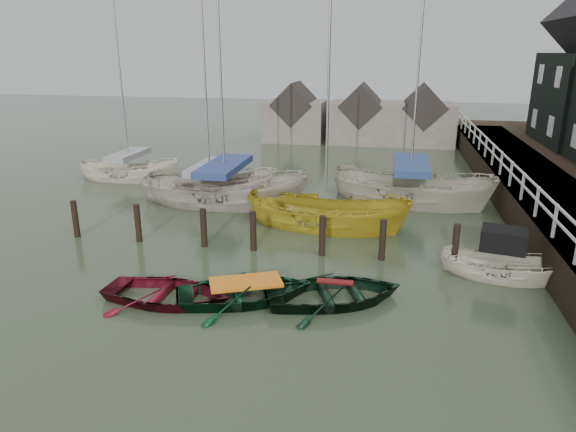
% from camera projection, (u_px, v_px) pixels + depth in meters
% --- Properties ---
extents(ground, '(120.00, 120.00, 0.00)m').
position_uv_depth(ground, '(267.00, 291.00, 14.87)').
color(ground, '#2E3C26').
rests_on(ground, ground).
extents(pier, '(3.04, 32.00, 2.70)m').
position_uv_depth(pier, '(533.00, 194.00, 22.21)').
color(pier, black).
rests_on(pier, ground).
extents(mooring_pilings, '(13.72, 0.22, 1.80)m').
position_uv_depth(mooring_pilings, '(256.00, 237.00, 17.72)').
color(mooring_pilings, black).
rests_on(mooring_pilings, ground).
extents(far_sheds, '(14.00, 4.08, 4.39)m').
position_uv_depth(far_sheds, '(359.00, 117.00, 38.40)').
color(far_sheds, '#665B51').
rests_on(far_sheds, ground).
extents(rowboat_red, '(3.73, 2.74, 0.75)m').
position_uv_depth(rowboat_red, '(168.00, 301.00, 14.25)').
color(rowboat_red, '#5A0C19').
rests_on(rowboat_red, ground).
extents(rowboat_green, '(4.57, 4.01, 0.79)m').
position_uv_depth(rowboat_green, '(246.00, 300.00, 14.33)').
color(rowboat_green, black).
rests_on(rowboat_green, ground).
extents(rowboat_dkgreen, '(4.60, 3.99, 0.80)m').
position_uv_depth(rowboat_dkgreen, '(334.00, 301.00, 14.23)').
color(rowboat_dkgreen, black).
rests_on(rowboat_dkgreen, ground).
extents(motorboat, '(3.91, 2.13, 2.22)m').
position_uv_depth(motorboat, '(500.00, 274.00, 15.69)').
color(motorboat, beige).
rests_on(motorboat, ground).
extents(sailboat_a, '(6.79, 4.15, 12.01)m').
position_uv_depth(sailboat_a, '(211.00, 196.00, 24.22)').
color(sailboat_a, beige).
rests_on(sailboat_a, ground).
extents(sailboat_b, '(7.59, 2.89, 12.34)m').
position_uv_depth(sailboat_b, '(226.00, 202.00, 23.31)').
color(sailboat_b, '#BBAD9F').
rests_on(sailboat_b, ground).
extents(sailboat_c, '(7.06, 3.70, 11.46)m').
position_uv_depth(sailboat_c, '(325.00, 225.00, 20.36)').
color(sailboat_c, '#B39A21').
rests_on(sailboat_c, ground).
extents(sailboat_d, '(8.13, 5.08, 13.39)m').
position_uv_depth(sailboat_d, '(409.00, 201.00, 23.56)').
color(sailboat_d, '#BDB6A1').
rests_on(sailboat_d, ground).
extents(sailboat_e, '(5.76, 2.30, 10.69)m').
position_uv_depth(sailboat_e, '(130.00, 178.00, 27.71)').
color(sailboat_e, silver).
rests_on(sailboat_e, ground).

